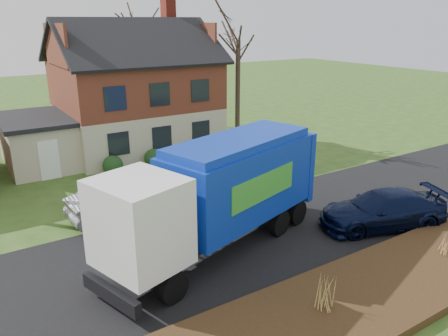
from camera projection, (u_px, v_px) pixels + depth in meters
ground at (229, 241)px, 16.63m from camera, size 120.00×120.00×0.00m
road at (229, 240)px, 16.63m from camera, size 80.00×7.00×0.02m
mulch_verge at (331, 312)px, 12.35m from camera, size 80.00×3.50×0.30m
main_house at (128, 86)px, 27.20m from camera, size 12.95×8.95×9.26m
garbage_truck at (221, 189)px, 15.40m from camera, size 9.65×5.12×4.00m
silver_sedan at (125, 199)px, 18.49m from camera, size 4.86×2.06×1.56m
navy_wagon at (382, 210)px, 17.54m from camera, size 5.54×3.72×1.49m
tree_front_east at (238, 21)px, 27.07m from camera, size 3.49×3.49×9.70m
tree_back at (137, 11)px, 33.37m from camera, size 3.25×3.25×10.30m
grass_clump_mid at (327, 293)px, 12.06m from camera, size 0.38×0.31×1.05m
grass_clump_east at (447, 242)px, 14.91m from camera, size 0.38×0.31×0.95m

